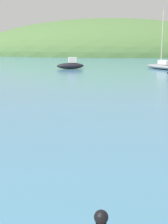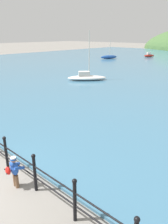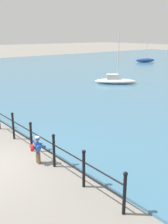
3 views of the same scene
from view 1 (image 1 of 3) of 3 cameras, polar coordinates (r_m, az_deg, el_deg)
The scene contains 4 objects.
water at distance 33.03m, azimuth 1.30°, elevation 8.07°, with size 80.00×60.00×0.10m, color teal.
far_hillside at distance 71.94m, azimuth 4.23°, elevation 10.33°, with size 62.30×34.27×15.98m.
boat_blue_hull at distance 31.11m, azimuth -2.46°, elevation 8.56°, with size 2.86×1.82×1.12m.
boat_nearest_quay at distance 31.63m, azimuth 14.16°, elevation 8.16°, with size 3.56×4.57×5.52m.
Camera 1 is at (3.04, -0.79, 2.53)m, focal length 50.00 mm.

